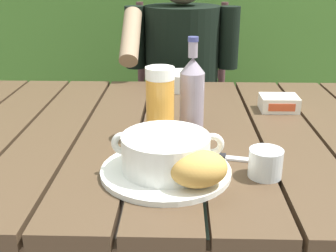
{
  "coord_description": "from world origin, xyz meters",
  "views": [
    {
      "loc": [
        0.03,
        -1.08,
        1.19
      ],
      "look_at": [
        0.0,
        -0.16,
        0.84
      ],
      "focal_mm": 45.63,
      "sensor_mm": 36.0,
      "label": 1
    }
  ],
  "objects_px": {
    "chair_near_diner": "(181,113)",
    "butter_tub": "(279,103)",
    "person_eating": "(181,78)",
    "table_knife": "(224,157)",
    "soup_bowl": "(168,151)",
    "bread_roll": "(199,169)",
    "water_glass_small": "(265,163)",
    "serving_plate": "(168,171)",
    "beer_glass": "(160,103)",
    "diner_bowl": "(182,81)",
    "beer_bottle": "(192,93)"
  },
  "relations": [
    {
      "from": "chair_near_diner",
      "to": "beer_glass",
      "type": "distance_m",
      "value": 1.06
    },
    {
      "from": "person_eating",
      "to": "water_glass_small",
      "type": "height_order",
      "value": "person_eating"
    },
    {
      "from": "person_eating",
      "to": "beer_glass",
      "type": "relative_size",
      "value": 6.73
    },
    {
      "from": "soup_bowl",
      "to": "beer_bottle",
      "type": "bearing_deg",
      "value": 77.71
    },
    {
      "from": "chair_near_diner",
      "to": "butter_tub",
      "type": "bearing_deg",
      "value": -69.0
    },
    {
      "from": "butter_tub",
      "to": "diner_bowl",
      "type": "height_order",
      "value": "diner_bowl"
    },
    {
      "from": "person_eating",
      "to": "beer_glass",
      "type": "distance_m",
      "value": 0.8
    },
    {
      "from": "person_eating",
      "to": "table_knife",
      "type": "distance_m",
      "value": 0.92
    },
    {
      "from": "serving_plate",
      "to": "water_glass_small",
      "type": "height_order",
      "value": "water_glass_small"
    },
    {
      "from": "chair_near_diner",
      "to": "soup_bowl",
      "type": "xyz_separation_m",
      "value": [
        -0.03,
        -1.2,
        0.33
      ]
    },
    {
      "from": "person_eating",
      "to": "soup_bowl",
      "type": "xyz_separation_m",
      "value": [
        -0.03,
        -0.99,
        0.1
      ]
    },
    {
      "from": "butter_tub",
      "to": "diner_bowl",
      "type": "distance_m",
      "value": 0.37
    },
    {
      "from": "water_glass_small",
      "to": "butter_tub",
      "type": "xyz_separation_m",
      "value": [
        0.12,
        0.44,
        -0.01
      ]
    },
    {
      "from": "person_eating",
      "to": "diner_bowl",
      "type": "relative_size",
      "value": 8.94
    },
    {
      "from": "chair_near_diner",
      "to": "water_glass_small",
      "type": "distance_m",
      "value": 1.25
    },
    {
      "from": "serving_plate",
      "to": "table_knife",
      "type": "bearing_deg",
      "value": 30.72
    },
    {
      "from": "beer_glass",
      "to": "butter_tub",
      "type": "height_order",
      "value": "beer_glass"
    },
    {
      "from": "person_eating",
      "to": "beer_bottle",
      "type": "height_order",
      "value": "person_eating"
    },
    {
      "from": "beer_glass",
      "to": "diner_bowl",
      "type": "xyz_separation_m",
      "value": [
        0.06,
        0.45,
        -0.06
      ]
    },
    {
      "from": "beer_glass",
      "to": "water_glass_small",
      "type": "xyz_separation_m",
      "value": [
        0.23,
        -0.21,
        -0.06
      ]
    },
    {
      "from": "person_eating",
      "to": "beer_glass",
      "type": "height_order",
      "value": "person_eating"
    },
    {
      "from": "soup_bowl",
      "to": "bread_roll",
      "type": "relative_size",
      "value": 1.77
    },
    {
      "from": "beer_bottle",
      "to": "diner_bowl",
      "type": "height_order",
      "value": "beer_bottle"
    },
    {
      "from": "beer_glass",
      "to": "beer_bottle",
      "type": "height_order",
      "value": "beer_bottle"
    },
    {
      "from": "butter_tub",
      "to": "diner_bowl",
      "type": "relative_size",
      "value": 0.82
    },
    {
      "from": "soup_bowl",
      "to": "bread_roll",
      "type": "height_order",
      "value": "soup_bowl"
    },
    {
      "from": "serving_plate",
      "to": "butter_tub",
      "type": "xyz_separation_m",
      "value": [
        0.33,
        0.43,
        0.02
      ]
    },
    {
      "from": "person_eating",
      "to": "beer_glass",
      "type": "xyz_separation_m",
      "value": [
        -0.05,
        -0.79,
        0.14
      ]
    },
    {
      "from": "beer_bottle",
      "to": "bread_roll",
      "type": "bearing_deg",
      "value": -88.99
    },
    {
      "from": "soup_bowl",
      "to": "serving_plate",
      "type": "bearing_deg",
      "value": 82.87
    },
    {
      "from": "butter_tub",
      "to": "person_eating",
      "type": "bearing_deg",
      "value": 117.74
    },
    {
      "from": "bread_roll",
      "to": "diner_bowl",
      "type": "distance_m",
      "value": 0.73
    },
    {
      "from": "serving_plate",
      "to": "water_glass_small",
      "type": "relative_size",
      "value": 3.91
    },
    {
      "from": "soup_bowl",
      "to": "chair_near_diner",
      "type": "bearing_deg",
      "value": 88.48
    },
    {
      "from": "diner_bowl",
      "to": "chair_near_diner",
      "type": "bearing_deg",
      "value": 90.0
    },
    {
      "from": "person_eating",
      "to": "table_knife",
      "type": "bearing_deg",
      "value": -83.83
    },
    {
      "from": "serving_plate",
      "to": "beer_glass",
      "type": "distance_m",
      "value": 0.22
    },
    {
      "from": "chair_near_diner",
      "to": "beer_glass",
      "type": "relative_size",
      "value": 5.53
    },
    {
      "from": "diner_bowl",
      "to": "beer_bottle",
      "type": "bearing_deg",
      "value": -86.35
    },
    {
      "from": "person_eating",
      "to": "water_glass_small",
      "type": "xyz_separation_m",
      "value": [
        0.18,
        -1.0,
        0.08
      ]
    },
    {
      "from": "bread_roll",
      "to": "beer_bottle",
      "type": "distance_m",
      "value": 0.34
    },
    {
      "from": "beer_bottle",
      "to": "table_knife",
      "type": "relative_size",
      "value": 1.46
    },
    {
      "from": "beer_glass",
      "to": "beer_bottle",
      "type": "bearing_deg",
      "value": 34.79
    },
    {
      "from": "chair_near_diner",
      "to": "butter_tub",
      "type": "relative_size",
      "value": 9.01
    },
    {
      "from": "butter_tub",
      "to": "water_glass_small",
      "type": "bearing_deg",
      "value": -105.54
    },
    {
      "from": "chair_near_diner",
      "to": "butter_tub",
      "type": "height_order",
      "value": "chair_near_diner"
    },
    {
      "from": "chair_near_diner",
      "to": "serving_plate",
      "type": "xyz_separation_m",
      "value": [
        -0.03,
        -1.2,
        0.28
      ]
    },
    {
      "from": "chair_near_diner",
      "to": "bread_roll",
      "type": "bearing_deg",
      "value": -88.6
    },
    {
      "from": "table_knife",
      "to": "diner_bowl",
      "type": "bearing_deg",
      "value": 99.45
    },
    {
      "from": "serving_plate",
      "to": "table_knife",
      "type": "xyz_separation_m",
      "value": [
        0.13,
        0.08,
        -0.0
      ]
    }
  ]
}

